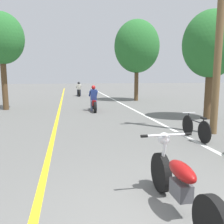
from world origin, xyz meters
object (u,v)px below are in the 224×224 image
(roadside_tree_right_far, at_px, (137,47))
(roadside_tree_left, at_px, (1,39))
(motorcycle_rider_lead, at_px, (94,101))
(motorcycle_rider_far, at_px, (79,91))
(bicycle_parked, at_px, (196,128))
(utility_pole, at_px, (220,22))
(motorcycle_foreground, at_px, (180,184))
(roadside_tree_right_near, at_px, (211,45))

(roadside_tree_right_far, height_order, roadside_tree_left, roadside_tree_right_far)
(motorcycle_rider_lead, distance_m, motorcycle_rider_far, 10.37)
(bicycle_parked, bearing_deg, roadside_tree_left, 132.98)
(utility_pole, height_order, roadside_tree_right_far, utility_pole)
(motorcycle_foreground, xyz_separation_m, motorcycle_rider_far, (-0.44, 20.75, 0.08))
(motorcycle_foreground, height_order, motorcycle_rider_lead, motorcycle_rider_lead)
(utility_pole, distance_m, bicycle_parked, 3.51)
(motorcycle_rider_lead, relative_size, bicycle_parked, 1.21)
(motorcycle_rider_lead, bearing_deg, roadside_tree_left, 164.43)
(roadside_tree_right_near, distance_m, motorcycle_rider_lead, 6.63)
(utility_pole, height_order, roadside_tree_left, utility_pole)
(roadside_tree_right_near, relative_size, motorcycle_rider_lead, 2.39)
(roadside_tree_left, distance_m, bicycle_parked, 11.62)
(roadside_tree_right_near, bearing_deg, roadside_tree_right_far, 96.05)
(motorcycle_rider_lead, bearing_deg, utility_pole, -60.36)
(roadside_tree_right_far, bearing_deg, utility_pole, -92.55)
(utility_pole, relative_size, roadside_tree_left, 1.30)
(motorcycle_rider_far, bearing_deg, motorcycle_foreground, -88.79)
(roadside_tree_right_far, distance_m, motorcycle_foreground, 16.30)
(roadside_tree_right_far, bearing_deg, bicycle_parked, -97.26)
(motorcycle_rider_lead, bearing_deg, bicycle_parked, -69.53)
(roadside_tree_left, distance_m, motorcycle_foreground, 13.34)
(roadside_tree_left, height_order, motorcycle_rider_far, roadside_tree_left)
(motorcycle_foreground, relative_size, motorcycle_rider_lead, 1.07)
(roadside_tree_left, relative_size, motorcycle_foreground, 2.56)
(motorcycle_rider_lead, bearing_deg, motorcycle_foreground, -89.43)
(utility_pole, relative_size, motorcycle_rider_far, 3.40)
(utility_pole, distance_m, motorcycle_rider_lead, 7.70)
(roadside_tree_right_far, height_order, motorcycle_rider_far, roadside_tree_right_far)
(roadside_tree_right_near, height_order, bicycle_parked, roadside_tree_right_near)
(motorcycle_rider_far, relative_size, bicycle_parked, 1.26)
(roadside_tree_right_near, bearing_deg, roadside_tree_left, 153.57)
(roadside_tree_right_near, bearing_deg, bicycle_parked, -127.22)
(roadside_tree_left, bearing_deg, bicycle_parked, -47.02)
(utility_pole, xyz_separation_m, roadside_tree_left, (-8.51, 7.51, 0.35))
(motorcycle_rider_lead, height_order, bicycle_parked, motorcycle_rider_lead)
(utility_pole, distance_m, roadside_tree_right_far, 11.13)
(motorcycle_rider_far, bearing_deg, roadside_tree_left, -117.64)
(roadside_tree_right_near, height_order, motorcycle_foreground, roadside_tree_right_near)
(utility_pole, height_order, bicycle_parked, utility_pole)
(roadside_tree_right_far, relative_size, roadside_tree_left, 1.13)
(roadside_tree_right_far, height_order, motorcycle_foreground, roadside_tree_right_far)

